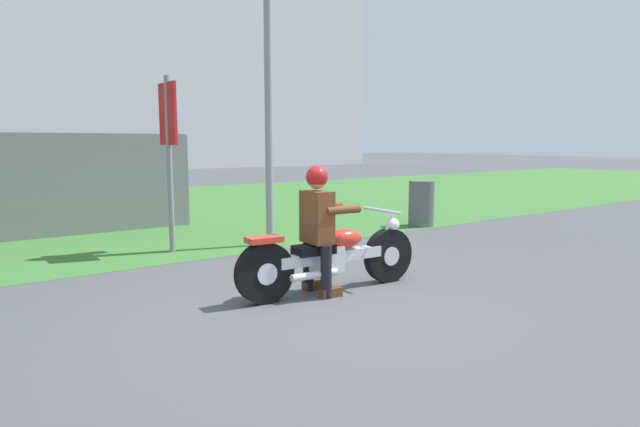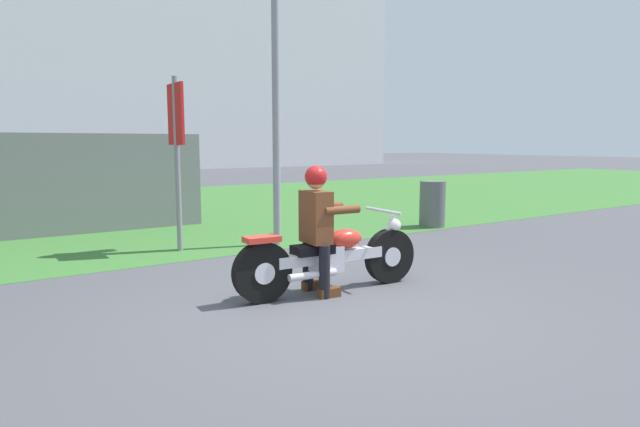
# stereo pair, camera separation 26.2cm
# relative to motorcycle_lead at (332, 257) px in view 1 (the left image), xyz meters

# --- Properties ---
(ground) EXTENTS (120.00, 120.00, 0.00)m
(ground) POSITION_rel_motorcycle_lead_xyz_m (-0.35, -0.63, -0.39)
(ground) COLOR #4C4C51
(grass_verge) EXTENTS (60.00, 12.00, 0.01)m
(grass_verge) POSITION_rel_motorcycle_lead_xyz_m (-0.35, 8.38, -0.38)
(grass_verge) COLOR #3D7533
(grass_verge) RESTS_ON ground
(motorcycle_lead) EXTENTS (2.26, 0.66, 0.87)m
(motorcycle_lead) POSITION_rel_motorcycle_lead_xyz_m (0.00, 0.00, 0.00)
(motorcycle_lead) COLOR black
(motorcycle_lead) RESTS_ON ground
(rider_lead) EXTENTS (0.57, 0.48, 1.40)m
(rider_lead) POSITION_rel_motorcycle_lead_xyz_m (-0.17, 0.01, 0.43)
(rider_lead) COLOR black
(rider_lead) RESTS_ON ground
(streetlight_pole) EXTENTS (0.96, 0.20, 5.04)m
(streetlight_pole) POSITION_rel_motorcycle_lead_xyz_m (1.03, 2.78, 2.82)
(streetlight_pole) COLOR gray
(streetlight_pole) RESTS_ON ground
(trash_can) EXTENTS (0.50, 0.50, 0.89)m
(trash_can) POSITION_rel_motorcycle_lead_xyz_m (4.34, 2.72, 0.06)
(trash_can) COLOR #595E5B
(trash_can) RESTS_ON ground
(sign_banner) EXTENTS (0.08, 0.60, 2.60)m
(sign_banner) POSITION_rel_motorcycle_lead_xyz_m (-0.58, 3.16, 1.33)
(sign_banner) COLOR gray
(sign_banner) RESTS_ON ground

